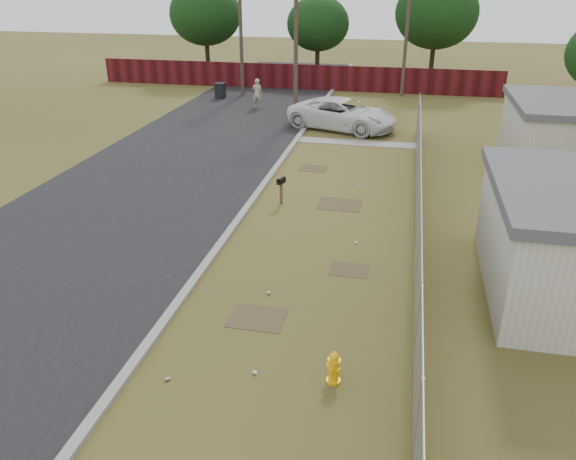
% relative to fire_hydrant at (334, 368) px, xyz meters
% --- Properties ---
extents(ground, '(120.00, 120.00, 0.00)m').
position_rel_fire_hydrant_xyz_m(ground, '(-1.42, 7.01, -0.36)').
color(ground, brown).
rests_on(ground, ground).
extents(street, '(15.10, 60.00, 0.12)m').
position_rel_fire_hydrant_xyz_m(street, '(-8.18, 15.06, -0.35)').
color(street, black).
rests_on(street, ground).
extents(chainlink_fence, '(0.10, 27.06, 2.02)m').
position_rel_fire_hydrant_xyz_m(chainlink_fence, '(1.70, 8.04, 0.43)').
color(chainlink_fence, gray).
rests_on(chainlink_fence, ground).
extents(privacy_fence, '(30.00, 0.12, 1.80)m').
position_rel_fire_hydrant_xyz_m(privacy_fence, '(-7.42, 32.01, 0.54)').
color(privacy_fence, '#4F1117').
rests_on(privacy_fence, ground).
extents(utility_poles, '(12.60, 8.24, 9.00)m').
position_rel_fire_hydrant_xyz_m(utility_poles, '(-5.09, 27.68, 4.33)').
color(utility_poles, '#4A3C31').
rests_on(utility_poles, ground).
extents(horizon_trees, '(33.32, 31.94, 7.78)m').
position_rel_fire_hydrant_xyz_m(horizon_trees, '(-0.58, 30.57, 4.27)').
color(horizon_trees, black).
rests_on(horizon_trees, ground).
extents(fire_hydrant, '(0.41, 0.41, 0.78)m').
position_rel_fire_hydrant_xyz_m(fire_hydrant, '(0.00, 0.00, 0.00)').
color(fire_hydrant, yellow).
rests_on(fire_hydrant, ground).
extents(mailbox, '(0.29, 0.46, 1.05)m').
position_rel_fire_hydrant_xyz_m(mailbox, '(-3.30, 9.65, 0.47)').
color(mailbox, brown).
rests_on(mailbox, ground).
extents(pickup_truck, '(6.56, 4.53, 1.67)m').
position_rel_fire_hydrant_xyz_m(pickup_truck, '(-2.40, 21.16, 0.47)').
color(pickup_truck, silver).
rests_on(pickup_truck, ground).
extents(pedestrian, '(0.70, 0.48, 1.85)m').
position_rel_fire_hydrant_xyz_m(pedestrian, '(-8.37, 25.35, 0.56)').
color(pedestrian, tan).
rests_on(pedestrian, ground).
extents(trash_bin, '(0.69, 0.76, 1.05)m').
position_rel_fire_hydrant_xyz_m(trash_bin, '(-11.64, 27.70, 0.18)').
color(trash_bin, black).
rests_on(trash_bin, ground).
extents(scattered_litter, '(3.39, 12.83, 0.07)m').
position_rel_fire_hydrant_xyz_m(scattered_litter, '(-1.63, 4.24, -0.32)').
color(scattered_litter, silver).
rests_on(scattered_litter, ground).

